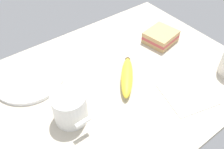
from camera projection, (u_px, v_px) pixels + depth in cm
name	position (u px, v px, depth cm)	size (l,w,h in cm)	color
tabletop	(112.00, 83.00, 77.85)	(90.00, 64.00, 2.00)	#BCB29E
plate_of_food	(29.00, 78.00, 77.39)	(22.37, 22.37, 1.20)	white
coffee_mug_black	(70.00, 107.00, 63.74)	(9.33, 11.63, 9.18)	white
sandwich_main	(161.00, 37.00, 90.66)	(12.54, 11.66, 4.40)	tan
banana	(127.00, 77.00, 75.91)	(14.37, 15.73, 3.72)	yellow
paper_napkin	(187.00, 93.00, 73.21)	(14.14, 14.14, 0.30)	white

